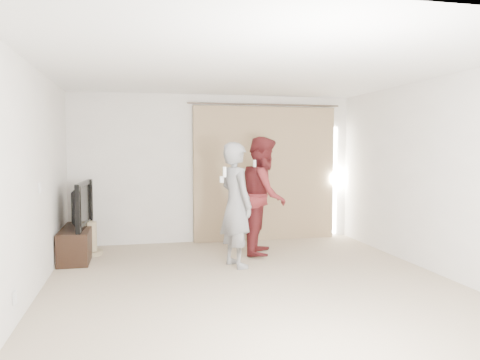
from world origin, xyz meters
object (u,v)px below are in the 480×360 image
at_px(tv_console, 77,243).
at_px(tv, 76,205).
at_px(person_man, 236,205).
at_px(person_woman, 264,195).

distance_m(tv_console, tv, 0.58).
height_order(tv, person_man, person_man).
bearing_deg(person_woman, tv, 174.71).
relative_size(tv_console, person_woman, 0.66).
relative_size(tv_console, tv, 1.02).
xyz_separation_m(tv_console, person_man, (2.25, -0.96, 0.64)).
height_order(person_man, person_woman, person_woman).
distance_m(tv, person_man, 2.44).
relative_size(tv_console, person_man, 0.70).
bearing_deg(person_woman, person_man, -130.74).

